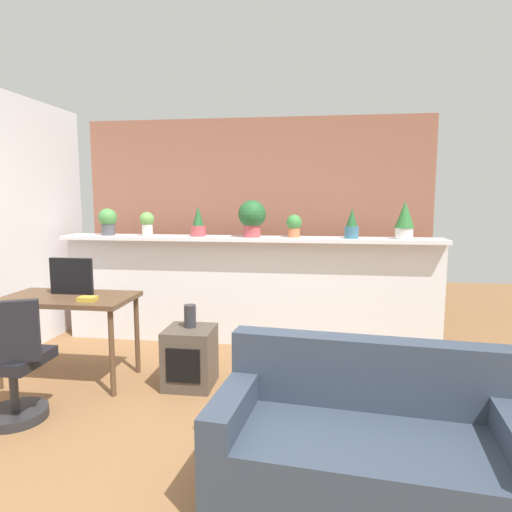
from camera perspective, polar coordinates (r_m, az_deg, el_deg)
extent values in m
plane|color=brown|center=(3.23, -7.01, -22.05)|extent=(12.00, 12.00, 0.00)
cube|color=silver|center=(4.88, -1.05, -4.62)|extent=(4.05, 0.16, 1.13)
cube|color=silver|center=(4.75, -1.14, 2.21)|extent=(4.05, 0.36, 0.04)
cube|color=#935B47|center=(5.37, -0.07, 3.86)|extent=(4.05, 0.10, 2.50)
cylinder|color=#4C4C51|center=(5.20, -18.26, 3.19)|extent=(0.14, 0.14, 0.12)
sphere|color=#4C9347|center=(5.19, -18.32, 4.67)|extent=(0.20, 0.20, 0.20)
cylinder|color=silver|center=(5.00, -13.63, 3.20)|extent=(0.11, 0.11, 0.12)
sphere|color=#669E4C|center=(4.99, -13.68, 4.57)|extent=(0.16, 0.16, 0.16)
cylinder|color=#B7474C|center=(4.84, -7.34, 3.17)|extent=(0.16, 0.16, 0.11)
cone|color=#235B2D|center=(4.83, -7.37, 5.08)|extent=(0.12, 0.12, 0.21)
cylinder|color=#B7474C|center=(4.70, -0.50, 3.21)|extent=(0.17, 0.17, 0.13)
sphere|color=#235B2D|center=(4.69, -0.50, 5.34)|extent=(0.29, 0.29, 0.29)
cylinder|color=#C66B42|center=(4.70, 4.84, 2.96)|extent=(0.12, 0.12, 0.10)
sphere|color=#3D843D|center=(4.70, 4.85, 4.29)|extent=(0.16, 0.16, 0.16)
cylinder|color=#386B84|center=(4.66, 12.04, 2.95)|extent=(0.14, 0.14, 0.12)
cone|color=#235B2D|center=(4.65, 12.09, 4.81)|extent=(0.11, 0.11, 0.18)
cylinder|color=silver|center=(4.74, 18.29, 2.74)|extent=(0.17, 0.17, 0.11)
cone|color=#2D7033|center=(4.73, 18.38, 5.04)|extent=(0.19, 0.19, 0.27)
cylinder|color=brown|center=(3.83, -17.82, -11.70)|extent=(0.04, 0.04, 0.71)
cylinder|color=brown|center=(4.73, -26.24, -8.43)|extent=(0.04, 0.04, 0.71)
cylinder|color=brown|center=(4.26, -14.88, -9.61)|extent=(0.04, 0.04, 0.71)
cube|color=brown|center=(4.17, -22.76, -4.99)|extent=(1.10, 0.60, 0.04)
cube|color=black|center=(4.21, -22.39, -2.38)|extent=(0.38, 0.04, 0.32)
cylinder|color=#262628|center=(3.84, -28.20, -17.32)|extent=(0.44, 0.44, 0.07)
cylinder|color=#333333|center=(3.76, -28.39, -14.47)|extent=(0.06, 0.06, 0.34)
cube|color=black|center=(3.69, -28.60, -11.43)|extent=(0.44, 0.44, 0.08)
cube|color=black|center=(3.44, -29.44, -8.48)|extent=(0.43, 0.25, 0.42)
cube|color=#4C4238|center=(3.92, -8.37, -12.57)|extent=(0.40, 0.40, 0.50)
cube|color=black|center=(3.75, -9.20, -13.54)|extent=(0.28, 0.04, 0.28)
cylinder|color=#2D2D33|center=(3.85, -8.38, -7.54)|extent=(0.10, 0.10, 0.19)
cube|color=gold|center=(3.91, -20.61, -5.11)|extent=(0.14, 0.10, 0.04)
cube|color=#333D4C|center=(2.62, 13.63, -24.79)|extent=(1.63, 0.92, 0.40)
cube|color=#333D4C|center=(2.71, 13.95, -14.18)|extent=(1.57, 0.32, 0.40)
cube|color=#333D4C|center=(2.57, -2.80, -18.08)|extent=(0.24, 0.77, 0.16)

